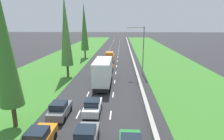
{
  "coord_description": "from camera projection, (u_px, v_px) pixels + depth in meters",
  "views": [
    {
      "loc": [
        2.85,
        -3.66,
        9.57
      ],
      "look_at": [
        0.89,
        34.99,
        0.06
      ],
      "focal_mm": 30.63,
      "sensor_mm": 36.0,
      "label": 1
    }
  ],
  "objects": [
    {
      "name": "poplar_tree_third",
      "position": [
        84.0,
        27.0,
        52.12
      ],
      "size": [
        2.17,
        2.17,
        14.92
      ],
      "color": "#4C3823",
      "rests_on": "ground"
    },
    {
      "name": "median_barrier",
      "position": [
        130.0,
        51.0,
        63.79
      ],
      "size": [
        0.44,
        120.0,
        0.85
      ],
      "primitive_type": "cube",
      "color": "#9E9B93",
      "rests_on": "ground"
    },
    {
      "name": "white_hatchback_centre_lane_sixth",
      "position": [
        111.0,
        55.0,
        53.32
      ],
      "size": [
        1.74,
        3.9,
        1.72
      ],
      "color": "white",
      "rests_on": "ground"
    },
    {
      "name": "orange_van_centre_lane",
      "position": [
        110.0,
        58.0,
        46.42
      ],
      "size": [
        1.96,
        4.9,
        2.82
      ],
      "color": "orange",
      "rests_on": "ground"
    },
    {
      "name": "grass_verge_left",
      "position": [
        76.0,
        52.0,
        64.79
      ],
      "size": [
        14.0,
        140.0,
        0.04
      ],
      "primitive_type": "cube",
      "color": "#387528",
      "rests_on": "ground"
    },
    {
      "name": "poplar_tree_nearest",
      "position": [
        6.0,
        51.0,
        16.46
      ],
      "size": [
        2.11,
        2.11,
        12.43
      ],
      "color": "#4C3823",
      "rests_on": "ground"
    },
    {
      "name": "white_hatchback_centre_lane",
      "position": [
        93.0,
        106.0,
        20.62
      ],
      "size": [
        1.74,
        3.9,
        1.72
      ],
      "color": "white",
      "rests_on": "ground"
    },
    {
      "name": "street_light_mast",
      "position": [
        142.0,
        47.0,
        35.46
      ],
      "size": [
        3.2,
        0.28,
        9.0
      ],
      "color": "gray",
      "rests_on": "ground"
    },
    {
      "name": "grass_verge_right",
      "position": [
        156.0,
        53.0,
        63.46
      ],
      "size": [
        14.0,
        140.0,
        0.04
      ],
      "primitive_type": "cube",
      "color": "#387528",
      "rests_on": "ground"
    },
    {
      "name": "orange_sedan_centre_lane",
      "position": [
        109.0,
        67.0,
        39.15
      ],
      "size": [
        1.82,
        4.5,
        1.64
      ],
      "color": "orange",
      "rests_on": "ground"
    },
    {
      "name": "ground_plane",
      "position": [
        113.0,
        52.0,
        64.17
      ],
      "size": [
        300.0,
        300.0,
        0.0
      ],
      "primitive_type": "plane",
      "color": "#28282B",
      "rests_on": "ground"
    },
    {
      "name": "orange_hatchback_left_lane",
      "position": [
        39.0,
        139.0,
        14.83
      ],
      "size": [
        1.74,
        3.9,
        1.72
      ],
      "color": "orange",
      "rests_on": "ground"
    },
    {
      "name": "lane_markings",
      "position": [
        113.0,
        52.0,
        64.17
      ],
      "size": [
        3.64,
        116.0,
        0.01
      ],
      "color": "white",
      "rests_on": "ground"
    },
    {
      "name": "white_box_truck_centre_lane",
      "position": [
        103.0,
        72.0,
        29.97
      ],
      "size": [
        2.46,
        9.4,
        4.18
      ],
      "color": "black",
      "rests_on": "ground"
    },
    {
      "name": "poplar_tree_second",
      "position": [
        66.0,
        31.0,
        33.1
      ],
      "size": [
        2.16,
        2.16,
        14.32
      ],
      "color": "#4C3823",
      "rests_on": "ground"
    },
    {
      "name": "grey_hatchback_centre_lane",
      "position": [
        86.0,
        137.0,
        15.03
      ],
      "size": [
        1.74,
        3.9,
        1.72
      ],
      "color": "slate",
      "rests_on": "ground"
    },
    {
      "name": "grey_hatchback_left_lane",
      "position": [
        60.0,
        110.0,
        19.85
      ],
      "size": [
        1.74,
        3.9,
        1.72
      ],
      "color": "slate",
      "rests_on": "ground"
    }
  ]
}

